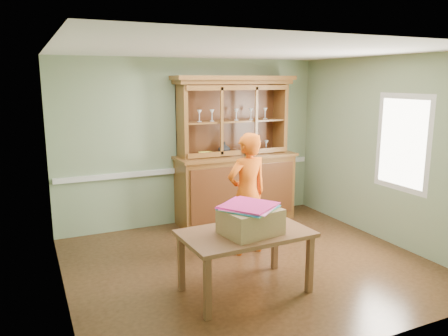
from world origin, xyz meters
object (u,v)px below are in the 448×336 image
dining_table (245,239)px  cardboard_box (250,221)px  china_hutch (235,172)px  person (247,194)px

dining_table → cardboard_box: cardboard_box is taller
china_hutch → person: (-0.48, -1.35, -0.01)m
china_hutch → dining_table: size_ratio=1.67×
china_hutch → cardboard_box: size_ratio=4.03×
china_hutch → person: bearing=-109.5°
cardboard_box → china_hutch: bearing=67.5°
china_hutch → dining_table: bearing=-113.5°
china_hutch → cardboard_box: 2.63m
china_hutch → dining_table: (-1.03, -2.35, -0.22)m
person → dining_table: bearing=55.2°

